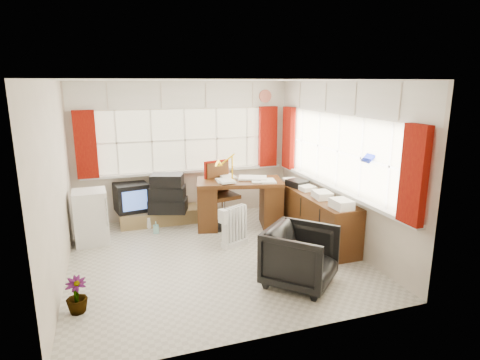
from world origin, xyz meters
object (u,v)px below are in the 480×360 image
at_px(desk_lamp, 232,162).
at_px(credenza, 314,215).
at_px(desk, 239,201).
at_px(office_chair, 300,256).
at_px(task_chair, 220,191).
at_px(tv_bench, 160,216).
at_px(crt_tv, 131,197).
at_px(radiator, 234,230).
at_px(mini_fridge, 91,217).

distance_m(desk_lamp, credenza, 1.61).
xyz_separation_m(desk, office_chair, (0.06, -2.22, -0.09)).
xyz_separation_m(desk, credenza, (0.97, -0.90, -0.07)).
xyz_separation_m(task_chair, credenza, (1.27, -1.12, -0.21)).
bearing_deg(tv_bench, crt_tv, 168.23).
distance_m(radiator, mini_fridge, 2.26).
bearing_deg(task_chair, desk_lamp, -58.54).
relative_size(office_chair, mini_fridge, 0.96).
height_order(credenza, mini_fridge, credenza).
bearing_deg(desk_lamp, task_chair, 121.46).
distance_m(task_chair, office_chair, 2.48).
bearing_deg(crt_tv, mini_fridge, -134.17).
bearing_deg(radiator, crt_tv, 133.42).
distance_m(credenza, tv_bench, 2.75).
distance_m(desk_lamp, tv_bench, 1.69).
relative_size(task_chair, credenza, 0.57).
bearing_deg(desk_lamp, radiator, -105.10).
bearing_deg(radiator, task_chair, 86.98).
xyz_separation_m(desk_lamp, crt_tv, (-1.64, 0.75, -0.66)).
bearing_deg(tv_bench, radiator, -55.85).
bearing_deg(desk, task_chair, 142.75).
bearing_deg(office_chair, radiator, 62.35).
bearing_deg(crt_tv, credenza, -30.47).
relative_size(task_chair, office_chair, 1.40).
bearing_deg(tv_bench, task_chair, -21.46).
bearing_deg(tv_bench, desk, -25.41).
bearing_deg(mini_fridge, credenza, -15.35).
xyz_separation_m(desk, crt_tv, (-1.78, 0.72, 0.04)).
bearing_deg(mini_fridge, task_chair, 4.91).
height_order(task_chair, mini_fridge, task_chair).
xyz_separation_m(task_chair, mini_fridge, (-2.15, -0.18, -0.18)).
distance_m(tv_bench, mini_fridge, 1.31).
xyz_separation_m(desk, tv_bench, (-1.31, 0.62, -0.34)).
relative_size(office_chair, tv_bench, 0.58).
bearing_deg(crt_tv, desk, -22.01).
distance_m(task_chair, mini_fridge, 2.16).
bearing_deg(crt_tv, office_chair, -57.94).
distance_m(desk, crt_tv, 1.92).
bearing_deg(credenza, crt_tv, 149.53).
distance_m(task_chair, radiator, 1.08).
height_order(office_chair, radiator, office_chair).
xyz_separation_m(task_chair, crt_tv, (-1.49, 0.50, -0.11)).
bearing_deg(credenza, radiator, 175.45).
height_order(crt_tv, mini_fridge, mini_fridge).
distance_m(task_chair, credenza, 1.70).
xyz_separation_m(office_chair, credenza, (0.91, 1.32, 0.02)).
relative_size(credenza, tv_bench, 1.43).
relative_size(office_chair, credenza, 0.41).
height_order(desk_lamp, office_chair, desk_lamp).
distance_m(tv_bench, crt_tv, 0.61).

